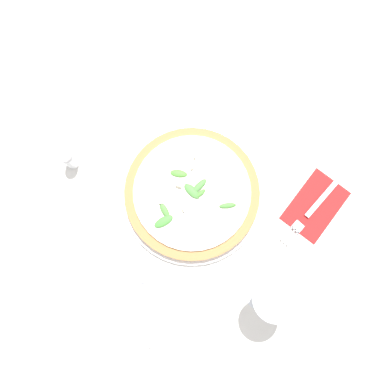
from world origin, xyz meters
name	(u,v)px	position (x,y,z in m)	size (l,w,h in m)	color
ground_plane	(172,196)	(0.00, 0.00, 0.00)	(6.00, 6.00, 0.00)	silver
pizza_arugula_main	(192,193)	(-0.04, 0.03, 0.02)	(0.34, 0.34, 0.05)	white
wine_glass	(271,297)	(0.01, 0.31, 0.11)	(0.09, 0.09, 0.16)	white
napkin	(316,205)	(-0.23, 0.26, 0.00)	(0.17, 0.12, 0.01)	#B21E1E
fork	(314,208)	(-0.22, 0.26, 0.01)	(0.22, 0.03, 0.00)	silver
side_plate_white	(144,313)	(0.23, 0.15, 0.01)	(0.15, 0.15, 0.02)	white
shaker_pepper	(69,159)	(0.12, -0.23, 0.03)	(0.03, 0.03, 0.07)	silver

